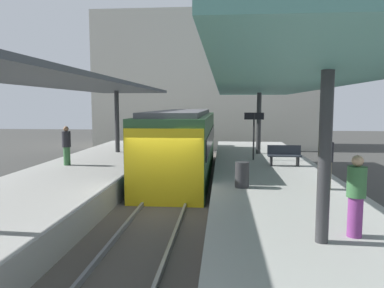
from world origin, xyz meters
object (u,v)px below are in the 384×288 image
object	(u,v)px
commuter_train	(182,144)
platform_bench	(284,155)
platform_sign	(254,125)
passenger_mid_platform	(67,145)
litter_bin	(242,175)
passenger_near_bench	(356,195)
passenger_far_end	(327,161)

from	to	relation	value
commuter_train	platform_bench	distance (m)	4.79
platform_bench	platform_sign	distance (m)	2.25
passenger_mid_platform	platform_bench	bearing A→B (deg)	4.08
platform_sign	litter_bin	size ratio (longest dim) A/B	2.76
platform_sign	passenger_near_bench	world-z (taller)	platform_sign
passenger_near_bench	passenger_far_end	world-z (taller)	passenger_far_end
litter_bin	passenger_mid_platform	size ratio (longest dim) A/B	0.48
litter_bin	passenger_mid_platform	xyz separation A→B (m)	(-7.24, 3.64, 0.46)
commuter_train	platform_sign	size ratio (longest dim) A/B	4.93
commuter_train	passenger_mid_platform	bearing A→B (deg)	-154.88
commuter_train	passenger_far_end	world-z (taller)	commuter_train
commuter_train	platform_bench	bearing A→B (deg)	-18.84
passenger_far_end	litter_bin	bearing A→B (deg)	178.92
platform_sign	litter_bin	distance (m)	6.01
litter_bin	passenger_near_bench	size ratio (longest dim) A/B	0.50
passenger_near_bench	passenger_far_end	size ratio (longest dim) A/B	0.97
passenger_near_bench	passenger_mid_platform	world-z (taller)	passenger_mid_platform
platform_sign	passenger_near_bench	distance (m)	10.08
passenger_far_end	passenger_near_bench	bearing A→B (deg)	-97.92
platform_bench	litter_bin	size ratio (longest dim) A/B	1.75
commuter_train	passenger_near_bench	bearing A→B (deg)	-65.68
litter_bin	passenger_mid_platform	distance (m)	8.11
passenger_mid_platform	litter_bin	bearing A→B (deg)	-26.68
passenger_far_end	platform_bench	bearing A→B (deg)	97.30
platform_sign	passenger_mid_platform	xyz separation A→B (m)	(-8.06, -2.19, -0.76)
commuter_train	passenger_far_end	distance (m)	7.78
passenger_near_bench	litter_bin	bearing A→B (deg)	115.49
commuter_train	passenger_far_end	bearing A→B (deg)	-49.19
platform_sign	platform_bench	bearing A→B (deg)	-52.76
litter_bin	passenger_near_bench	xyz separation A→B (m)	(1.98, -4.15, 0.43)
litter_bin	passenger_far_end	bearing A→B (deg)	-1.08
passenger_far_end	platform_sign	bearing A→B (deg)	106.33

